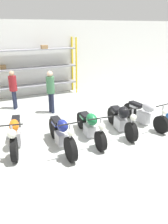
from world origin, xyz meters
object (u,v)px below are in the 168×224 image
person_near_rack (13,87)px  shelving_rack (34,67)px  motorcycle_silver (144,114)px  motorcycle_black (121,119)px  motorcycle_orange (16,133)px  motorcycle_blue (62,134)px  motorcycle_green (90,126)px  person_browsing (51,89)px

person_near_rack → shelving_rack: bearing=-109.9°
motorcycle_silver → motorcycle_black: bearing=-89.3°
motorcycle_orange → motorcycle_silver: (4.37, -0.31, -0.02)m
motorcycle_orange → motorcycle_blue: motorcycle_blue is taller
shelving_rack → motorcycle_silver: (2.63, -5.08, -1.04)m
motorcycle_black → person_near_rack: (-2.84, 3.79, 0.51)m
shelving_rack → motorcycle_orange: 5.17m
motorcycle_silver → person_near_rack: person_near_rack is taller
motorcycle_black → motorcycle_green: bearing=-82.5°
motorcycle_silver → person_near_rack: bearing=-139.2°
motorcycle_silver → person_browsing: 3.70m
motorcycle_blue → motorcycle_silver: 3.21m
person_near_rack → motorcycle_silver: bearing=158.5°
shelving_rack → person_browsing: bearing=-89.7°
motorcycle_orange → person_near_rack: bearing=-175.7°
motorcycle_green → person_near_rack: bearing=-151.5°
shelving_rack → person_near_rack: bearing=-131.8°
motorcycle_orange → person_near_rack: (0.48, 3.36, 0.51)m
person_browsing → person_near_rack: bearing=-55.2°
motorcycle_blue → person_near_rack: size_ratio=1.26×
shelving_rack → motorcycle_orange: size_ratio=2.00×
person_browsing → motorcycle_orange: bearing=38.4°
motorcycle_orange → motorcycle_black: motorcycle_black is taller
motorcycle_green → motorcycle_black: 1.14m
motorcycle_orange → motorcycle_silver: 4.38m
motorcycle_blue → motorcycle_green: motorcycle_blue is taller
shelving_rack → motorcycle_green: shelving_rack is taller
motorcycle_blue → motorcycle_black: (2.15, 0.18, -0.01)m
shelving_rack → motorcycle_black: 5.53m
person_near_rack → motorcycle_blue: bearing=121.7°
shelving_rack → motorcycle_black: (1.58, -5.20, -1.02)m
motorcycle_orange → motorcycle_blue: 1.32m
shelving_rack → motorcycle_blue: 5.50m
motorcycle_black → shelving_rack: bearing=-155.0°
person_browsing → person_near_rack: (-1.27, 1.13, -0.05)m
motorcycle_green → person_browsing: person_browsing is taller
person_near_rack → motorcycle_orange: bearing=103.8°
motorcycle_blue → motorcycle_black: size_ratio=1.02×
motorcycle_black → motorcycle_orange: bearing=-89.3°
motorcycle_black → person_browsing: size_ratio=1.17×
motorcycle_black → motorcycle_silver: motorcycle_black is taller
motorcycle_orange → person_browsing: bearing=154.3°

